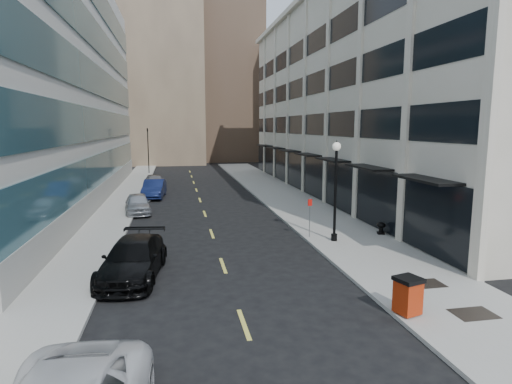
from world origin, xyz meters
name	(u,v)px	position (x,y,z in m)	size (l,w,h in m)	color
ground	(255,356)	(0.00, 0.00, 0.00)	(160.00, 160.00, 0.00)	black
sidewalk_right	(303,209)	(7.50, 20.00, 0.07)	(5.00, 80.00, 0.15)	#9B9A8D
sidewalk_left	(112,216)	(-6.50, 20.00, 0.07)	(3.00, 80.00, 0.15)	#9B9A8D
building_right	(380,98)	(16.94, 26.99, 8.99)	(15.30, 46.50, 18.25)	beige
skyline_tan_near	(161,82)	(-4.00, 68.00, 14.00)	(14.00, 18.00, 28.00)	#8B775B
skyline_brown	(226,69)	(8.00, 72.00, 17.00)	(12.00, 16.00, 34.00)	#4F3D2F
skyline_tan_far	(111,102)	(-14.00, 78.00, 11.00)	(12.00, 14.00, 22.00)	#8B775B
skyline_stone	(285,106)	(18.00, 66.00, 10.00)	(10.00, 14.00, 20.00)	beige
grate_mid	(474,314)	(7.60, 1.00, 0.15)	(1.40, 1.00, 0.01)	black
grate_far	(426,284)	(7.60, 3.80, 0.15)	(1.40, 1.00, 0.01)	black
road_centerline	(208,223)	(0.00, 17.00, 0.01)	(0.15, 68.20, 0.01)	#D8CC4C
traffic_signal	(147,131)	(-5.50, 48.00, 5.72)	(0.66, 0.66, 6.98)	black
car_black_pickup	(133,259)	(-3.88, 7.13, 0.81)	(2.27, 5.58, 1.62)	black
car_silver_sedan	(138,204)	(-4.80, 21.00, 0.74)	(1.75, 4.34, 1.48)	#9DA0A5
car_blue_sedan	(154,189)	(-3.94, 28.00, 0.82)	(1.73, 4.95, 1.63)	#131D4A
car_grey_sedan	(155,182)	(-4.12, 33.14, 0.79)	(1.86, 4.62, 1.57)	slate
trash_bin	(408,294)	(5.40, 1.41, 0.84)	(0.97, 0.98, 1.28)	#A4270A
lamppost	(336,182)	(6.40, 10.66, 3.37)	(0.46, 0.46, 5.48)	black
sign_post	(310,211)	(5.30, 11.62, 1.65)	(0.27, 0.12, 2.32)	slate
urn_planter	(381,227)	(9.60, 11.52, 0.58)	(0.51, 0.51, 0.70)	black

